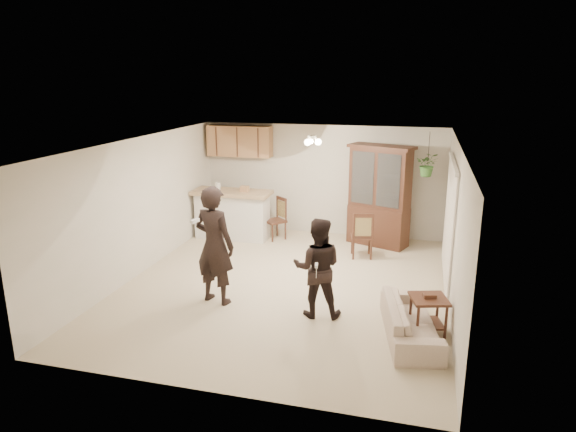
% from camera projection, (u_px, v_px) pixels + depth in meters
% --- Properties ---
extents(floor, '(6.50, 6.50, 0.00)m').
position_uv_depth(floor, '(285.00, 285.00, 9.01)').
color(floor, '#C6B895').
rests_on(floor, ground).
extents(ceiling, '(5.50, 6.50, 0.02)m').
position_uv_depth(ceiling, '(284.00, 143.00, 8.34)').
color(ceiling, silver).
rests_on(ceiling, wall_back).
extents(wall_back, '(5.50, 0.02, 2.50)m').
position_uv_depth(wall_back, '(322.00, 180.00, 11.70)').
color(wall_back, beige).
rests_on(wall_back, ground).
extents(wall_front, '(5.50, 0.02, 2.50)m').
position_uv_depth(wall_front, '(208.00, 293.00, 5.64)').
color(wall_front, beige).
rests_on(wall_front, ground).
extents(wall_left, '(0.02, 6.50, 2.50)m').
position_uv_depth(wall_left, '(139.00, 207.00, 9.35)').
color(wall_left, beige).
rests_on(wall_left, ground).
extents(wall_right, '(0.02, 6.50, 2.50)m').
position_uv_depth(wall_right, '(455.00, 229.00, 8.00)').
color(wall_right, beige).
rests_on(wall_right, ground).
extents(breakfast_bar, '(1.60, 0.55, 1.00)m').
position_uv_depth(breakfast_bar, '(233.00, 216.00, 11.52)').
color(breakfast_bar, silver).
rests_on(breakfast_bar, floor).
extents(bar_top, '(1.75, 0.70, 0.08)m').
position_uv_depth(bar_top, '(232.00, 193.00, 11.37)').
color(bar_top, tan).
rests_on(bar_top, breakfast_bar).
extents(upper_cabinets, '(1.50, 0.34, 0.70)m').
position_uv_depth(upper_cabinets, '(240.00, 141.00, 11.78)').
color(upper_cabinets, '#9A6F43').
rests_on(upper_cabinets, wall_back).
extents(vertical_blinds, '(0.06, 2.30, 2.10)m').
position_uv_depth(vertical_blinds, '(449.00, 222.00, 8.89)').
color(vertical_blinds, silver).
rests_on(vertical_blinds, wall_right).
extents(ceiling_fixture, '(0.36, 0.36, 0.20)m').
position_uv_depth(ceiling_fixture, '(312.00, 141.00, 9.44)').
color(ceiling_fixture, '#F9E8BA').
rests_on(ceiling_fixture, ceiling).
extents(hanging_plant, '(0.43, 0.37, 0.48)m').
position_uv_depth(hanging_plant, '(428.00, 165.00, 10.19)').
color(hanging_plant, '#295D25').
rests_on(hanging_plant, ceiling).
extents(plant_cord, '(0.01, 0.01, 0.65)m').
position_uv_depth(plant_cord, '(429.00, 148.00, 10.10)').
color(plant_cord, black).
rests_on(plant_cord, ceiling).
extents(sofa, '(1.07, 1.98, 0.73)m').
position_uv_depth(sofa, '(411.00, 313.00, 7.15)').
color(sofa, beige).
rests_on(sofa, floor).
extents(adult, '(0.74, 0.58, 1.80)m').
position_uv_depth(adult, '(215.00, 249.00, 8.15)').
color(adult, black).
rests_on(adult, floor).
extents(child, '(0.73, 0.61, 1.35)m').
position_uv_depth(child, '(317.00, 274.00, 7.73)').
color(child, black).
rests_on(child, floor).
extents(china_hutch, '(1.47, 0.98, 2.16)m').
position_uv_depth(china_hutch, '(379.00, 196.00, 10.93)').
color(china_hutch, '#3B1E15').
rests_on(china_hutch, floor).
extents(side_table, '(0.61, 0.61, 0.60)m').
position_uv_depth(side_table, '(428.00, 315.00, 7.29)').
color(side_table, '#3B1E15').
rests_on(side_table, floor).
extents(chair_bar, '(0.47, 0.47, 1.00)m').
position_uv_depth(chair_bar, '(212.00, 221.00, 11.98)').
color(chair_bar, '#3B1E15').
rests_on(chair_bar, floor).
extents(chair_hutch_left, '(0.59, 0.59, 0.94)m').
position_uv_depth(chair_hutch_left, '(275.00, 227.00, 11.50)').
color(chair_hutch_left, '#3B1E15').
rests_on(chair_hutch_left, floor).
extents(chair_hutch_right, '(0.50, 0.50, 0.96)m').
position_uv_depth(chair_hutch_right, '(362.00, 244.00, 10.36)').
color(chair_hutch_right, '#3B1E15').
rests_on(chair_hutch_right, floor).
extents(controller_adult, '(0.09, 0.17, 0.05)m').
position_uv_depth(controller_adult, '(195.00, 221.00, 7.61)').
color(controller_adult, white).
rests_on(controller_adult, adult).
extents(controller_child, '(0.06, 0.14, 0.04)m').
position_uv_depth(controller_child, '(316.00, 265.00, 7.31)').
color(controller_child, white).
rests_on(controller_child, child).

